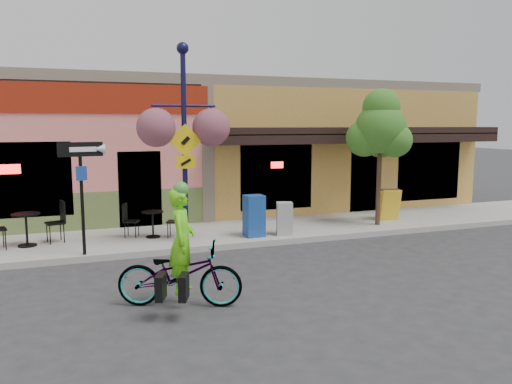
{
  "coord_description": "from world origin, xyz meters",
  "views": [
    {
      "loc": [
        -4.74,
        -10.93,
        3.06
      ],
      "look_at": [
        -0.55,
        0.5,
        1.4
      ],
      "focal_mm": 35.0,
      "sensor_mm": 36.0,
      "label": 1
    }
  ],
  "objects_px": {
    "cyclist_rider": "(182,255)",
    "one_way_sign": "(82,199)",
    "newspaper_box_blue": "(254,216)",
    "building": "(206,146)",
    "newspaper_box_grey": "(284,219)",
    "street_tree": "(380,157)",
    "bicycle": "(180,274)",
    "lamp_post": "(184,145)"
  },
  "relations": [
    {
      "from": "building",
      "to": "lamp_post",
      "type": "distance_m",
      "value": 6.87
    },
    {
      "from": "cyclist_rider",
      "to": "one_way_sign",
      "type": "height_order",
      "value": "one_way_sign"
    },
    {
      "from": "newspaper_box_grey",
      "to": "one_way_sign",
      "type": "bearing_deg",
      "value": -159.18
    },
    {
      "from": "one_way_sign",
      "to": "street_tree",
      "type": "xyz_separation_m",
      "value": [
        8.1,
        0.61,
        0.72
      ]
    },
    {
      "from": "street_tree",
      "to": "cyclist_rider",
      "type": "bearing_deg",
      "value": -148.05
    },
    {
      "from": "cyclist_rider",
      "to": "one_way_sign",
      "type": "distance_m",
      "value": 3.85
    },
    {
      "from": "building",
      "to": "bicycle",
      "type": "bearing_deg",
      "value": -106.91
    },
    {
      "from": "cyclist_rider",
      "to": "newspaper_box_blue",
      "type": "bearing_deg",
      "value": -12.77
    },
    {
      "from": "cyclist_rider",
      "to": "newspaper_box_grey",
      "type": "height_order",
      "value": "cyclist_rider"
    },
    {
      "from": "building",
      "to": "cyclist_rider",
      "type": "height_order",
      "value": "building"
    },
    {
      "from": "bicycle",
      "to": "newspaper_box_grey",
      "type": "relative_size",
      "value": 2.43
    },
    {
      "from": "lamp_post",
      "to": "newspaper_box_grey",
      "type": "bearing_deg",
      "value": 0.35
    },
    {
      "from": "street_tree",
      "to": "lamp_post",
      "type": "bearing_deg",
      "value": -177.44
    },
    {
      "from": "street_tree",
      "to": "building",
      "type": "bearing_deg",
      "value": 119.29
    },
    {
      "from": "building",
      "to": "lamp_post",
      "type": "bearing_deg",
      "value": -108.76
    },
    {
      "from": "one_way_sign",
      "to": "bicycle",
      "type": "bearing_deg",
      "value": -79.32
    },
    {
      "from": "building",
      "to": "street_tree",
      "type": "bearing_deg",
      "value": -60.71
    },
    {
      "from": "building",
      "to": "newspaper_box_blue",
      "type": "xyz_separation_m",
      "value": [
        -0.39,
        -6.42,
        -1.56
      ]
    },
    {
      "from": "newspaper_box_blue",
      "to": "building",
      "type": "bearing_deg",
      "value": 83.76
    },
    {
      "from": "cyclist_rider",
      "to": "lamp_post",
      "type": "height_order",
      "value": "lamp_post"
    },
    {
      "from": "newspaper_box_blue",
      "to": "bicycle",
      "type": "bearing_deg",
      "value": -127.74
    },
    {
      "from": "lamp_post",
      "to": "one_way_sign",
      "type": "distance_m",
      "value": 2.68
    },
    {
      "from": "newspaper_box_grey",
      "to": "bicycle",
      "type": "bearing_deg",
      "value": -115.86
    },
    {
      "from": "bicycle",
      "to": "newspaper_box_blue",
      "type": "distance_m",
      "value": 4.81
    },
    {
      "from": "lamp_post",
      "to": "street_tree",
      "type": "bearing_deg",
      "value": 3.61
    },
    {
      "from": "street_tree",
      "to": "newspaper_box_blue",
      "type": "bearing_deg",
      "value": -177.36
    },
    {
      "from": "newspaper_box_blue",
      "to": "newspaper_box_grey",
      "type": "bearing_deg",
      "value": -10.27
    },
    {
      "from": "bicycle",
      "to": "newspaper_box_grey",
      "type": "height_order",
      "value": "bicycle"
    },
    {
      "from": "lamp_post",
      "to": "one_way_sign",
      "type": "relative_size",
      "value": 1.92
    },
    {
      "from": "lamp_post",
      "to": "street_tree",
      "type": "distance_m",
      "value": 5.73
    },
    {
      "from": "cyclist_rider",
      "to": "street_tree",
      "type": "distance_m",
      "value": 7.88
    },
    {
      "from": "cyclist_rider",
      "to": "lamp_post",
      "type": "xyz_separation_m",
      "value": [
        0.89,
        3.86,
        1.69
      ]
    },
    {
      "from": "cyclist_rider",
      "to": "newspaper_box_blue",
      "type": "relative_size",
      "value": 1.63
    },
    {
      "from": "building",
      "to": "newspaper_box_grey",
      "type": "height_order",
      "value": "building"
    },
    {
      "from": "building",
      "to": "street_tree",
      "type": "distance_m",
      "value": 7.16
    },
    {
      "from": "lamp_post",
      "to": "street_tree",
      "type": "xyz_separation_m",
      "value": [
        5.71,
        0.26,
        -0.44
      ]
    },
    {
      "from": "street_tree",
      "to": "newspaper_box_grey",
      "type": "bearing_deg",
      "value": -174.66
    },
    {
      "from": "bicycle",
      "to": "cyclist_rider",
      "type": "xyz_separation_m",
      "value": [
        0.05,
        0.0,
        0.33
      ]
    },
    {
      "from": "building",
      "to": "bicycle",
      "type": "distance_m",
      "value": 10.96
    },
    {
      "from": "cyclist_rider",
      "to": "street_tree",
      "type": "bearing_deg",
      "value": -36.31
    },
    {
      "from": "one_way_sign",
      "to": "building",
      "type": "bearing_deg",
      "value": 44.21
    },
    {
      "from": "bicycle",
      "to": "street_tree",
      "type": "relative_size",
      "value": 0.53
    }
  ]
}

